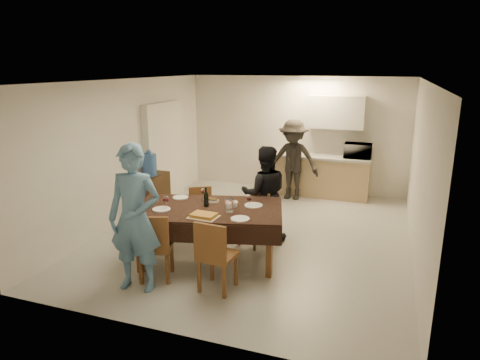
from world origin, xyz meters
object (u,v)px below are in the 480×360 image
object	(u,v)px
water_pitcher	(229,205)
person_kitchen	(293,160)
savoury_tart	(204,215)
console	(151,194)
person_near	(135,219)
dining_table	(208,210)
wine_bottle	(206,197)
person_far	(264,194)
microwave	(358,151)
water_jug	(149,165)

from	to	relation	value
water_pitcher	person_kitchen	size ratio (longest dim) A/B	0.11
savoury_tart	water_pitcher	bearing A→B (deg)	52.85
console	person_near	world-z (taller)	person_near
dining_table	wine_bottle	xyz separation A→B (m)	(-0.05, 0.05, 0.18)
person_far	person_kitchen	distance (m)	2.37
water_pitcher	microwave	world-z (taller)	microwave
microwave	wine_bottle	bearing A→B (deg)	64.11
water_jug	water_pitcher	size ratio (longest dim) A/B	2.23
dining_table	person_kitchen	xyz separation A→B (m)	(0.50, 3.42, 0.08)
water_pitcher	person_far	xyz separation A→B (m)	(0.20, 1.10, -0.13)
dining_table	person_kitchen	bearing A→B (deg)	67.08
wine_bottle	water_pitcher	distance (m)	0.42
dining_table	person_far	size ratio (longest dim) A/B	1.49
water_pitcher	microwave	distance (m)	4.18
wine_bottle	savoury_tart	distance (m)	0.47
console	wine_bottle	xyz separation A→B (m)	(1.85, -1.50, 0.58)
savoury_tart	water_jug	bearing A→B (deg)	135.97
water_pitcher	savoury_tart	bearing A→B (deg)	-127.15
wine_bottle	person_far	size ratio (longest dim) A/B	0.18
water_jug	microwave	xyz separation A→B (m)	(3.70, 2.32, 0.08)
wine_bottle	person_near	distance (m)	1.21
dining_table	console	xyz separation A→B (m)	(-1.90, 1.55, -0.40)
console	water_jug	xyz separation A→B (m)	(0.00, 0.00, 0.60)
dining_table	wine_bottle	size ratio (longest dim) A/B	8.15
console	microwave	distance (m)	4.42
console	person_near	xyz separation A→B (m)	(1.35, -2.60, 0.57)
wine_bottle	microwave	size ratio (longest dim) A/B	0.51
dining_table	person_near	xyz separation A→B (m)	(-0.55, -1.05, 0.17)
dining_table	water_jug	xyz separation A→B (m)	(-1.90, 1.55, 0.20)
console	person_far	bearing A→B (deg)	-11.56
microwave	person_near	xyz separation A→B (m)	(-2.35, -4.92, -0.11)
dining_table	person_near	distance (m)	1.20
wine_bottle	person_far	xyz separation A→B (m)	(0.60, 1.00, -0.18)
dining_table	microwave	bearing A→B (deg)	50.37
console	water_jug	size ratio (longest dim) A/B	1.99
water_pitcher	person_kitchen	xyz separation A→B (m)	(0.15, 3.47, -0.06)
water_jug	water_pitcher	distance (m)	2.76
microwave	savoury_tart	bearing A→B (deg)	68.15
person_far	person_kitchen	bearing A→B (deg)	-109.27
console	person_near	size ratio (longest dim) A/B	0.44
dining_table	water_pitcher	bearing A→B (deg)	-22.76
water_pitcher	savoury_tart	distance (m)	0.42
person_far	wine_bottle	bearing A→B (deg)	38.51
savoury_tart	person_far	size ratio (longest dim) A/B	0.24
savoury_tart	person_near	bearing A→B (deg)	-134.13
wine_bottle	water_pitcher	world-z (taller)	wine_bottle
console	water_jug	world-z (taller)	water_jug
dining_table	console	world-z (taller)	dining_table
water_pitcher	savoury_tart	size ratio (longest dim) A/B	0.49
wine_bottle	person_near	size ratio (longest dim) A/B	0.15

